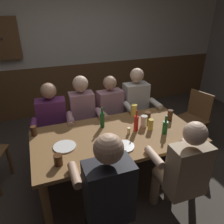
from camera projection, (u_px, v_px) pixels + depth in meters
The scene contains 25 objects.
ground_plane at pixel (114, 177), 2.87m from camera, with size 8.08×8.08×0.00m, color #423A33.
back_wall_upper at pixel (70, 20), 3.99m from camera, with size 6.74×0.12×1.67m, color beige.
back_wall_wainscot at pixel (75, 88), 4.58m from camera, with size 6.74×0.12×1.01m, color brown.
dining_table at pixel (116, 141), 2.53m from camera, with size 1.91×0.99×0.72m.
person_0 at pixel (52, 122), 2.92m from camera, with size 0.56×0.54×1.18m.
person_1 at pixel (83, 115), 3.05m from camera, with size 0.50×0.53×1.23m.
person_2 at pixel (112, 112), 3.19m from camera, with size 0.54×0.55×1.18m.
person_3 at pixel (137, 106), 3.31m from camera, with size 0.52×0.55×1.25m.
person_4 at pixel (107, 190), 1.76m from camera, with size 0.52×0.52×1.27m.
person_5 at pixel (182, 170), 2.03m from camera, with size 0.51×0.50×1.22m.
chair_empty_far_end at pixel (194, 118), 3.40m from camera, with size 0.54×0.54×0.88m.
table_candle at pixel (129, 131), 2.49m from camera, with size 0.04×0.04×0.08m, color #F9E08C.
plate_0 at pixel (65, 147), 2.27m from camera, with size 0.24×0.24×0.01m, color white.
plate_1 at pixel (124, 146), 2.27m from camera, with size 0.23×0.23×0.01m, color white.
bottle_0 at pixel (165, 127), 2.48m from camera, with size 0.06×0.06×0.23m.
bottle_1 at pixel (102, 119), 2.61m from camera, with size 0.05×0.05×0.26m.
bottle_2 at pixel (136, 123), 2.53m from camera, with size 0.05×0.05×0.26m.
pint_glass_0 at pixel (134, 110), 2.90m from camera, with size 0.08×0.08×0.16m, color #E5C64C.
pint_glass_1 at pixel (34, 131), 2.46m from camera, with size 0.07×0.07×0.12m, color #4C2D19.
pint_glass_2 at pixel (151, 125), 2.56m from camera, with size 0.06×0.06×0.14m, color #E5C64C.
pint_glass_3 at pixel (144, 121), 2.64m from camera, with size 0.08×0.08×0.14m, color white.
pint_glass_4 at pixel (147, 116), 2.80m from camera, with size 0.08×0.08×0.11m, color #4C2D19.
pint_glass_5 at pixel (58, 160), 1.99m from camera, with size 0.08×0.08×0.11m, color #4C2D19.
pint_glass_6 at pixel (170, 115), 2.78m from camera, with size 0.07×0.07×0.15m, color #4C2D19.
wall_dart_cabinet at pixel (2, 39), 3.62m from camera, with size 0.56×0.15×0.70m.
Camera 1 is at (-0.80, -2.04, 2.05)m, focal length 34.34 mm.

